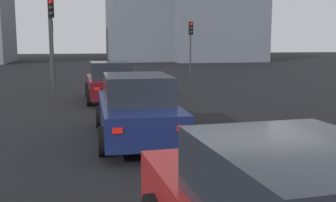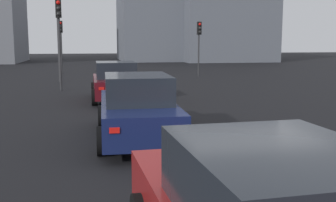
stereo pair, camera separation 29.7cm
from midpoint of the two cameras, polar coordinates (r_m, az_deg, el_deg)
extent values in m
cube|color=black|center=(8.21, 9.69, -9.78)|extent=(160.00, 160.00, 0.20)
cube|color=#510F16|center=(17.21, -8.57, 2.12)|extent=(4.30, 1.80, 0.70)
cube|color=#1E232B|center=(16.94, -8.57, 4.33)|extent=(1.94, 1.58, 0.65)
cylinder|color=black|center=(18.64, -6.10, 1.73)|extent=(0.64, 0.22, 0.64)
cylinder|color=black|center=(18.53, -11.60, 1.57)|extent=(0.64, 0.22, 0.64)
cylinder|color=black|center=(16.01, -5.02, 0.68)|extent=(0.64, 0.22, 0.64)
cylinder|color=black|center=(15.88, -11.43, 0.48)|extent=(0.64, 0.22, 0.64)
cube|color=red|center=(15.11, -5.57, 1.81)|extent=(0.03, 0.20, 0.11)
cube|color=red|center=(15.02, -10.46, 1.67)|extent=(0.03, 0.20, 0.11)
cube|color=#141E4C|center=(10.32, -5.27, -1.88)|extent=(4.85, 1.91, 0.71)
cube|color=#1E232B|center=(9.98, -5.18, 1.76)|extent=(2.20, 1.61, 0.66)
cylinder|color=black|center=(11.93, -1.75, -1.91)|extent=(0.65, 0.24, 0.64)
cylinder|color=black|center=(11.79, -10.22, -2.16)|extent=(0.65, 0.24, 0.64)
cylinder|color=black|center=(9.07, 1.24, -5.17)|extent=(0.65, 0.24, 0.64)
cylinder|color=black|center=(8.88, -9.96, -5.59)|extent=(0.65, 0.24, 0.64)
cube|color=red|center=(8.05, 0.92, -3.82)|extent=(0.04, 0.20, 0.11)
cube|color=red|center=(7.89, -8.13, -4.14)|extent=(0.04, 0.20, 0.11)
cube|color=#1E232B|center=(3.60, 15.92, -10.90)|extent=(2.08, 1.63, 0.64)
cylinder|color=#2D2D30|center=(32.58, -16.13, 6.41)|extent=(0.11, 0.11, 3.11)
cube|color=black|center=(32.52, -16.29, 9.94)|extent=(0.22, 0.30, 0.90)
sphere|color=red|center=(32.43, -16.34, 10.42)|extent=(0.20, 0.20, 0.20)
sphere|color=black|center=(32.41, -16.32, 9.94)|extent=(0.20, 0.20, 0.20)
sphere|color=black|center=(32.41, -16.30, 9.47)|extent=(0.20, 0.20, 0.20)
cylinder|color=#2D2D30|center=(29.17, 2.85, 6.37)|extent=(0.11, 0.11, 2.92)
cube|color=black|center=(29.11, 2.92, 10.12)|extent=(0.24, 0.30, 0.90)
sphere|color=red|center=(29.02, 3.01, 10.66)|extent=(0.20, 0.20, 0.20)
sphere|color=black|center=(29.01, 3.01, 10.13)|extent=(0.20, 0.20, 0.20)
sphere|color=black|center=(29.01, 3.01, 9.60)|extent=(0.20, 0.20, 0.20)
cylinder|color=#2D2D30|center=(21.05, -16.21, 6.23)|extent=(0.11, 0.11, 3.59)
cube|color=black|center=(21.05, -16.45, 12.34)|extent=(0.22, 0.30, 0.90)
sphere|color=red|center=(20.96, -16.48, 13.10)|extent=(0.20, 0.20, 0.20)
sphere|color=black|center=(20.94, -16.45, 12.37)|extent=(0.20, 0.20, 0.20)
sphere|color=black|center=(20.92, -16.42, 11.63)|extent=(0.20, 0.20, 0.20)
cylinder|color=#2D2D30|center=(25.75, -16.54, 10.43)|extent=(0.16, 0.16, 7.09)
cube|color=slate|center=(55.14, 5.42, 11.97)|extent=(14.23, 11.22, 12.03)
cube|color=slate|center=(55.08, -3.33, 10.69)|extent=(12.68, 9.51, 9.52)
camera|label=1|loc=(0.15, -90.86, -0.12)|focal=43.61mm
camera|label=2|loc=(0.15, 89.14, 0.12)|focal=43.61mm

